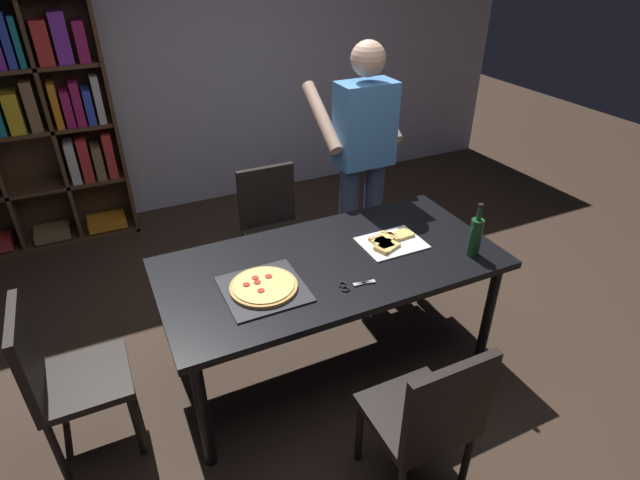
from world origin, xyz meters
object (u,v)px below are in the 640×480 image
(dining_table, at_px, (331,271))
(chair_left_end, at_px, (61,374))
(chair_far_side, at_px, (273,222))
(person_serving_pizza, at_px, (362,156))
(chair_near_camera, at_px, (429,416))
(kitchen_scissors, at_px, (351,285))
(wine_bottle, at_px, (475,236))
(bookshelf, at_px, (21,123))
(pepperoni_pizza_on_tray, at_px, (264,287))

(dining_table, relative_size, chair_left_end, 2.09)
(chair_far_side, xyz_separation_m, person_serving_pizza, (0.59, -0.22, 0.49))
(chair_near_camera, distance_m, kitchen_scissors, 0.73)
(chair_left_end, bearing_deg, wine_bottle, -7.35)
(chair_near_camera, distance_m, person_serving_pizza, 1.84)
(chair_far_side, height_order, bookshelf, bookshelf)
(chair_left_end, distance_m, bookshelf, 2.43)
(chair_near_camera, distance_m, chair_left_end, 1.71)
(pepperoni_pizza_on_tray, relative_size, wine_bottle, 1.28)
(chair_far_side, bearing_deg, dining_table, -90.00)
(chair_left_end, height_order, person_serving_pizza, person_serving_pizza)
(chair_near_camera, relative_size, chair_left_end, 1.00)
(chair_near_camera, xyz_separation_m, kitchen_scissors, (-0.02, 0.69, 0.24))
(chair_left_end, height_order, kitchen_scissors, chair_left_end)
(dining_table, xyz_separation_m, chair_left_end, (-1.43, 0.00, -0.17))
(chair_far_side, distance_m, kitchen_scissors, 1.23)
(person_serving_pizza, bearing_deg, bookshelf, 142.06)
(chair_left_end, height_order, bookshelf, bookshelf)
(bookshelf, relative_size, kitchen_scissors, 9.92)
(person_serving_pizza, height_order, wine_bottle, person_serving_pizza)
(chair_far_side, bearing_deg, pepperoni_pizza_on_tray, -112.45)
(person_serving_pizza, distance_m, wine_bottle, 1.03)
(chair_left_end, bearing_deg, chair_near_camera, -33.59)
(chair_near_camera, height_order, chair_far_side, same)
(bookshelf, distance_m, pepperoni_pizza_on_tray, 2.71)
(chair_far_side, relative_size, kitchen_scissors, 4.58)
(wine_bottle, bearing_deg, chair_left_end, 172.65)
(person_serving_pizza, height_order, kitchen_scissors, person_serving_pizza)
(chair_left_end, bearing_deg, chair_far_side, 33.59)
(dining_table, height_order, kitchen_scissors, kitchen_scissors)
(chair_left_end, height_order, wine_bottle, wine_bottle)
(dining_table, bearing_deg, chair_far_side, 90.00)
(chair_near_camera, bearing_deg, kitchen_scissors, 91.25)
(chair_left_end, relative_size, bookshelf, 0.46)
(chair_left_end, bearing_deg, pepperoni_pizza_on_tray, -5.39)
(pepperoni_pizza_on_tray, bearing_deg, person_serving_pizza, 38.75)
(wine_bottle, relative_size, kitchen_scissors, 1.61)
(pepperoni_pizza_on_tray, bearing_deg, chair_far_side, 67.55)
(chair_near_camera, relative_size, wine_bottle, 2.85)
(person_serving_pizza, bearing_deg, chair_near_camera, -109.50)
(chair_near_camera, relative_size, chair_far_side, 1.00)
(dining_table, height_order, chair_left_end, chair_left_end)
(chair_far_side, relative_size, wine_bottle, 2.85)
(pepperoni_pizza_on_tray, bearing_deg, kitchen_scissors, -21.44)
(chair_near_camera, distance_m, pepperoni_pizza_on_tray, 0.99)
(person_serving_pizza, bearing_deg, wine_bottle, -81.49)
(chair_near_camera, bearing_deg, wine_bottle, 41.92)
(bookshelf, xyz_separation_m, pepperoni_pizza_on_tray, (1.09, -2.47, -0.27))
(dining_table, distance_m, person_serving_pizza, 0.99)
(chair_left_end, xyz_separation_m, person_serving_pizza, (2.02, 0.73, 0.49))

